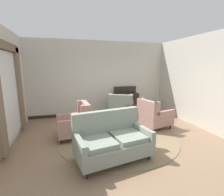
{
  "coord_description": "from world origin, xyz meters",
  "views": [
    {
      "loc": [
        -1.42,
        -4.03,
        2.03
      ],
      "look_at": [
        -0.13,
        0.45,
        1.12
      ],
      "focal_mm": 26.37,
      "sensor_mm": 36.0,
      "label": 1
    }
  ],
  "objects": [
    {
      "name": "wall_back",
      "position": [
        0.0,
        2.75,
        1.52
      ],
      "size": [
        5.94,
        0.08,
        3.04
      ],
      "primitive_type": "cube",
      "color": "beige",
      "rests_on": "ground"
    },
    {
      "name": "area_rug",
      "position": [
        0.0,
        0.3,
        0.01
      ],
      "size": [
        3.47,
        3.47,
        0.01
      ],
      "primitive_type": "cylinder",
      "color": "#847051",
      "rests_on": "ground"
    },
    {
      "name": "armchair_far_left",
      "position": [
        -1.16,
        0.55,
        0.43
      ],
      "size": [
        0.93,
        0.82,
        1.01
      ],
      "rotation": [
        0.0,
        0.0,
        4.78
      ],
      "color": "tan",
      "rests_on": "ground"
    },
    {
      "name": "ground",
      "position": [
        0.0,
        0.0,
        0.0
      ],
      "size": [
        8.1,
        8.1,
        0.0
      ],
      "primitive_type": "plane",
      "color": "#896B51"
    },
    {
      "name": "armchair_near_window",
      "position": [
        0.57,
        1.62,
        0.43
      ],
      "size": [
        1.17,
        1.19,
        1.04
      ],
      "rotation": [
        0.0,
        0.0,
        2.69
      ],
      "color": "gray",
      "rests_on": "ground"
    },
    {
      "name": "sideboard",
      "position": [
        1.09,
        2.45,
        0.51
      ],
      "size": [
        1.01,
        0.39,
        1.16
      ],
      "color": "black",
      "rests_on": "ground"
    },
    {
      "name": "porcelain_vase",
      "position": [
        -0.04,
        0.35,
        0.6
      ],
      "size": [
        0.17,
        0.17,
        0.38
      ],
      "color": "#384C93",
      "rests_on": "coffee_table"
    },
    {
      "name": "window_with_curtains",
      "position": [
        -2.8,
        0.7,
        1.45
      ],
      "size": [
        0.12,
        2.08,
        2.5
      ],
      "color": "silver"
    },
    {
      "name": "side_table",
      "position": [
        0.83,
        1.15,
        0.4
      ],
      "size": [
        0.48,
        0.48,
        0.67
      ],
      "color": "black",
      "rests_on": "ground"
    },
    {
      "name": "wall_right",
      "position": [
        2.89,
        0.82,
        1.52
      ],
      "size": [
        0.08,
        3.85,
        3.04
      ],
      "primitive_type": "cube",
      "color": "beige",
      "rests_on": "ground"
    },
    {
      "name": "settee",
      "position": [
        -0.49,
        -0.81,
        0.42
      ],
      "size": [
        1.72,
        1.1,
        1.04
      ],
      "rotation": [
        0.0,
        0.0,
        0.17
      ],
      "color": "gray",
      "rests_on": "ground"
    },
    {
      "name": "baseboard_back",
      "position": [
        0.0,
        2.69,
        0.06
      ],
      "size": [
        5.78,
        0.03,
        0.12
      ],
      "primitive_type": "cube",
      "color": "black",
      "rests_on": "ground"
    },
    {
      "name": "wall_left",
      "position": [
        -2.89,
        0.82,
        1.52
      ],
      "size": [
        0.08,
        3.85,
        3.04
      ],
      "primitive_type": "cube",
      "color": "beige",
      "rests_on": "ground"
    },
    {
      "name": "armchair_foreground_right",
      "position": [
        1.33,
        0.6,
        0.41
      ],
      "size": [
        1.08,
        1.0,
        0.98
      ],
      "rotation": [
        0.0,
        0.0,
        1.8
      ],
      "color": "tan",
      "rests_on": "ground"
    },
    {
      "name": "coffee_table",
      "position": [
        -0.0,
        0.36,
        0.37
      ],
      "size": [
        0.92,
        0.92,
        0.44
      ],
      "color": "black",
      "rests_on": "ground"
    }
  ]
}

